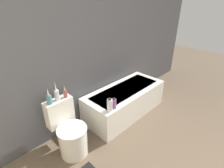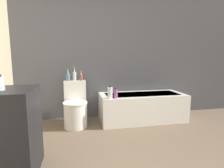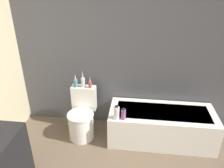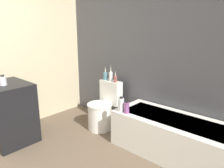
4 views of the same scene
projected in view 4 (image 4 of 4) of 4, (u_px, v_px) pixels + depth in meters
name	position (u px, v px, depth m)	size (l,w,h in m)	color
wall_back_tiled	(142.00, 46.00, 3.23)	(6.40, 0.06, 2.60)	#4C4C51
bathtub	(173.00, 136.00, 2.74)	(1.51, 0.65, 0.48)	white
toilet	(103.00, 110.00, 3.46)	(0.39, 0.53, 0.74)	white
vanity_counter	(9.00, 113.00, 3.03)	(0.67, 0.54, 0.84)	black
soap_bottle_glass	(3.00, 81.00, 2.83)	(0.09, 0.09, 0.14)	silver
vase_gold	(105.00, 75.00, 3.52)	(0.07, 0.07, 0.22)	teal
vase_silver	(111.00, 75.00, 3.45)	(0.06, 0.06, 0.27)	silver
vase_bronze	(115.00, 78.00, 3.38)	(0.05, 0.05, 0.18)	#994C47
shampoo_bottle_tall	(121.00, 105.00, 2.88)	(0.08, 0.08, 0.20)	silver
shampoo_bottle_short	(127.00, 108.00, 2.83)	(0.06, 0.06, 0.17)	#8C4C8C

